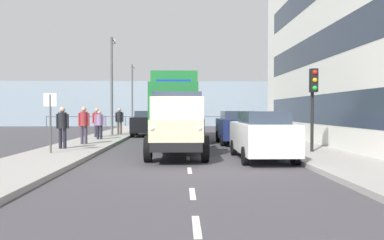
{
  "coord_description": "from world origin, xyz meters",
  "views": [
    {
      "loc": [
        0.22,
        11.84,
        1.75
      ],
      "look_at": [
        -0.45,
        -12.92,
        1.11
      ],
      "focal_mm": 34.67,
      "sensor_mm": 36.0,
      "label": 1
    }
  ],
  "objects_px": {
    "pedestrian_strolling": "(119,119)",
    "lamp_post_promenade": "(112,77)",
    "pedestrian_in_dark_coat": "(97,120)",
    "truck_vintage_cream": "(177,126)",
    "lorry_cargo_green": "(175,105)",
    "pedestrian_by_lamp": "(62,124)",
    "pedestrian_with_bag": "(99,123)",
    "lamp_post_far": "(132,90)",
    "car_navy_kerbside_1": "(236,127)",
    "pedestrian_couple_b": "(84,122)",
    "car_white_kerbside_near": "(262,135)",
    "traffic_light_near": "(313,92)",
    "street_sign": "(50,112)",
    "car_black_oppositeside_0": "(148,123)",
    "car_silver_oppositeside_1": "(154,120)"
  },
  "relations": [
    {
      "from": "pedestrian_strolling",
      "to": "lamp_post_promenade",
      "type": "height_order",
      "value": "lamp_post_promenade"
    },
    {
      "from": "pedestrian_in_dark_coat",
      "to": "lamp_post_promenade",
      "type": "relative_size",
      "value": 0.27
    },
    {
      "from": "truck_vintage_cream",
      "to": "lorry_cargo_green",
      "type": "bearing_deg",
      "value": -88.22
    },
    {
      "from": "pedestrian_by_lamp",
      "to": "pedestrian_with_bag",
      "type": "height_order",
      "value": "pedestrian_by_lamp"
    },
    {
      "from": "pedestrian_with_bag",
      "to": "pedestrian_strolling",
      "type": "relative_size",
      "value": 0.9
    },
    {
      "from": "pedestrian_by_lamp",
      "to": "lamp_post_far",
      "type": "bearing_deg",
      "value": -90.97
    },
    {
      "from": "car_navy_kerbside_1",
      "to": "pedestrian_with_bag",
      "type": "height_order",
      "value": "pedestrian_with_bag"
    },
    {
      "from": "pedestrian_couple_b",
      "to": "lamp_post_promenade",
      "type": "relative_size",
      "value": 0.28
    },
    {
      "from": "car_white_kerbside_near",
      "to": "pedestrian_by_lamp",
      "type": "height_order",
      "value": "pedestrian_by_lamp"
    },
    {
      "from": "pedestrian_strolling",
      "to": "traffic_light_near",
      "type": "height_order",
      "value": "traffic_light_near"
    },
    {
      "from": "truck_vintage_cream",
      "to": "pedestrian_couple_b",
      "type": "bearing_deg",
      "value": -40.84
    },
    {
      "from": "pedestrian_couple_b",
      "to": "street_sign",
      "type": "distance_m",
      "value": 3.66
    },
    {
      "from": "pedestrian_with_bag",
      "to": "pedestrian_strolling",
      "type": "bearing_deg",
      "value": -96.5
    },
    {
      "from": "car_navy_kerbside_1",
      "to": "lamp_post_promenade",
      "type": "distance_m",
      "value": 9.53
    },
    {
      "from": "car_black_oppositeside_0",
      "to": "car_silver_oppositeside_1",
      "type": "relative_size",
      "value": 1.02
    },
    {
      "from": "car_white_kerbside_near",
      "to": "street_sign",
      "type": "distance_m",
      "value": 7.88
    },
    {
      "from": "car_silver_oppositeside_1",
      "to": "pedestrian_by_lamp",
      "type": "distance_m",
      "value": 16.14
    },
    {
      "from": "pedestrian_with_bag",
      "to": "car_black_oppositeside_0",
      "type": "bearing_deg",
      "value": -114.45
    },
    {
      "from": "car_navy_kerbside_1",
      "to": "pedestrian_by_lamp",
      "type": "xyz_separation_m",
      "value": [
        7.83,
        3.61,
        0.29
      ]
    },
    {
      "from": "traffic_light_near",
      "to": "lorry_cargo_green",
      "type": "bearing_deg",
      "value": -53.61
    },
    {
      "from": "pedestrian_by_lamp",
      "to": "lamp_post_far",
      "type": "height_order",
      "value": "lamp_post_far"
    },
    {
      "from": "lamp_post_far",
      "to": "car_silver_oppositeside_1",
      "type": "bearing_deg",
      "value": 123.08
    },
    {
      "from": "car_white_kerbside_near",
      "to": "pedestrian_by_lamp",
      "type": "relative_size",
      "value": 2.44
    },
    {
      "from": "truck_vintage_cream",
      "to": "car_black_oppositeside_0",
      "type": "height_order",
      "value": "truck_vintage_cream"
    },
    {
      "from": "car_black_oppositeside_0",
      "to": "car_white_kerbside_near",
      "type": "bearing_deg",
      "value": 112.51
    },
    {
      "from": "pedestrian_with_bag",
      "to": "lamp_post_promenade",
      "type": "distance_m",
      "value": 4.75
    },
    {
      "from": "truck_vintage_cream",
      "to": "traffic_light_near",
      "type": "height_order",
      "value": "traffic_light_near"
    },
    {
      "from": "pedestrian_by_lamp",
      "to": "street_sign",
      "type": "distance_m",
      "value": 1.65
    },
    {
      "from": "truck_vintage_cream",
      "to": "car_black_oppositeside_0",
      "type": "relative_size",
      "value": 1.35
    },
    {
      "from": "lorry_cargo_green",
      "to": "traffic_light_near",
      "type": "bearing_deg",
      "value": 126.39
    },
    {
      "from": "truck_vintage_cream",
      "to": "car_black_oppositeside_0",
      "type": "bearing_deg",
      "value": -79.39
    },
    {
      "from": "pedestrian_by_lamp",
      "to": "pedestrian_with_bag",
      "type": "bearing_deg",
      "value": -94.9
    },
    {
      "from": "truck_vintage_cream",
      "to": "pedestrian_couple_b",
      "type": "xyz_separation_m",
      "value": [
        4.48,
        -3.87,
        0.02
      ]
    },
    {
      "from": "car_black_oppositeside_0",
      "to": "pedestrian_by_lamp",
      "type": "relative_size",
      "value": 2.39
    },
    {
      "from": "lorry_cargo_green",
      "to": "lamp_post_far",
      "type": "relative_size",
      "value": 1.39
    },
    {
      "from": "pedestrian_couple_b",
      "to": "car_navy_kerbside_1",
      "type": "bearing_deg",
      "value": -168.15
    },
    {
      "from": "truck_vintage_cream",
      "to": "lorry_cargo_green",
      "type": "relative_size",
      "value": 0.69
    },
    {
      "from": "car_black_oppositeside_0",
      "to": "street_sign",
      "type": "xyz_separation_m",
      "value": [
        2.58,
        11.44,
        0.79
      ]
    },
    {
      "from": "car_silver_oppositeside_1",
      "to": "pedestrian_couple_b",
      "type": "xyz_separation_m",
      "value": [
        2.29,
        13.88,
        0.3
      ]
    },
    {
      "from": "car_black_oppositeside_0",
      "to": "pedestrian_strolling",
      "type": "height_order",
      "value": "pedestrian_strolling"
    },
    {
      "from": "lorry_cargo_green",
      "to": "traffic_light_near",
      "type": "relative_size",
      "value": 2.56
    },
    {
      "from": "pedestrian_with_bag",
      "to": "lamp_post_far",
      "type": "bearing_deg",
      "value": -89.6
    },
    {
      "from": "lamp_post_promenade",
      "to": "pedestrian_by_lamp",
      "type": "bearing_deg",
      "value": 87.17
    },
    {
      "from": "lorry_cargo_green",
      "to": "car_white_kerbside_near",
      "type": "relative_size",
      "value": 1.92
    },
    {
      "from": "car_navy_kerbside_1",
      "to": "car_silver_oppositeside_1",
      "type": "xyz_separation_m",
      "value": [
        5.19,
        -12.31,
        0.0
      ]
    },
    {
      "from": "pedestrian_in_dark_coat",
      "to": "pedestrian_strolling",
      "type": "relative_size",
      "value": 0.99
    },
    {
      "from": "car_silver_oppositeside_1",
      "to": "pedestrian_with_bag",
      "type": "distance_m",
      "value": 11.13
    },
    {
      "from": "pedestrian_strolling",
      "to": "lorry_cargo_green",
      "type": "bearing_deg",
      "value": 141.05
    },
    {
      "from": "pedestrian_couple_b",
      "to": "lamp_post_far",
      "type": "bearing_deg",
      "value": -89.93
    },
    {
      "from": "car_white_kerbside_near",
      "to": "lamp_post_far",
      "type": "relative_size",
      "value": 0.72
    }
  ]
}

